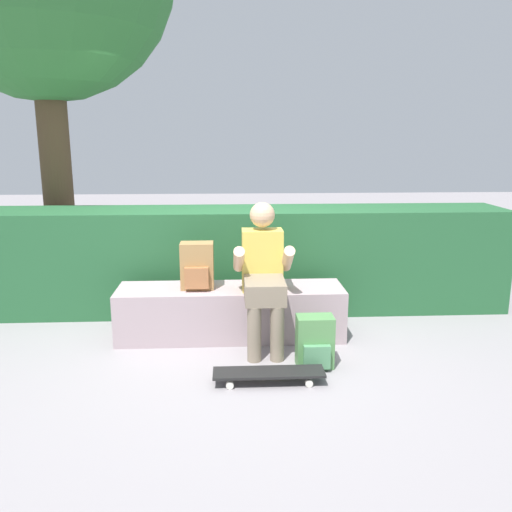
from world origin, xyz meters
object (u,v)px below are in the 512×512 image
backpack_on_ground (315,342)px  bench_main (231,312)px  backpack_on_bench (197,267)px  skateboard_near_person (269,373)px  person_skater (263,271)px

backpack_on_ground → bench_main: bearing=133.9°
backpack_on_bench → skateboard_near_person: bearing=-59.1°
person_skater → skateboard_near_person: person_skater is taller
bench_main → skateboard_near_person: bench_main is taller
bench_main → backpack_on_bench: size_ratio=4.90×
bench_main → person_skater: person_skater is taller
person_skater → backpack_on_bench: (-0.55, 0.21, -0.01)m
person_skater → backpack_on_bench: 0.59m
bench_main → backpack_on_ground: size_ratio=4.90×
backpack_on_bench → backpack_on_ground: 1.21m
backpack_on_bench → backpack_on_ground: bearing=-35.3°
bench_main → backpack_on_ground: (0.64, -0.66, -0.03)m
skateboard_near_person → backpack_on_bench: size_ratio=2.00×
skateboard_near_person → backpack_on_ground: 0.47m
bench_main → skateboard_near_person: 0.97m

